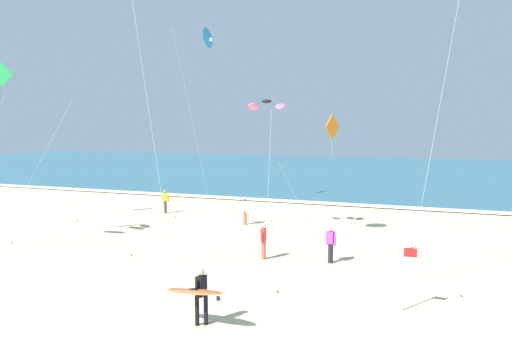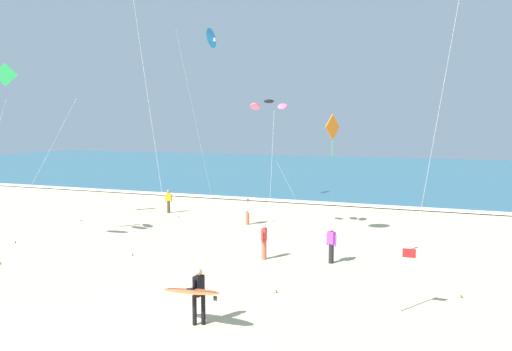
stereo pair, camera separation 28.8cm
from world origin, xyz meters
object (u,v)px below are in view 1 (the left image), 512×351
Objects in this scene: bystander_red_top at (263,241)px; bystander_white_top at (245,211)px; kite_diamond_amber_near at (330,134)px; lifeguard_flag at (404,272)px; bystander_purple_top at (331,244)px; surfer_lead at (198,292)px; kite_delta_cobalt_low at (208,38)px; bystander_yellow_top at (165,201)px; kite_arc_charcoal_outer at (267,105)px; kite_diamond_emerald_mid at (3,79)px.

bystander_white_top is (-3.72, 6.93, 0.00)m from bystander_red_top.
kite_diamond_amber_near is 6.39m from lifeguard_flag.
kite_diamond_amber_near is 3.98× the size of bystander_purple_top.
lifeguard_flag reaches higher than bystander_purple_top.
surfer_lead is 24.72m from kite_delta_cobalt_low.
lifeguard_flag reaches higher than bystander_yellow_top.
kite_delta_cobalt_low is at bearing 134.40° from kite_arc_charcoal_outer.
kite_diamond_emerald_mid is 6.01× the size of bystander_yellow_top.
bystander_purple_top is 5.80m from lifeguard_flag.
bystander_white_top is at bearing -47.10° from kite_delta_cobalt_low.
kite_delta_cobalt_low is at bearing 51.94° from kite_diamond_emerald_mid.
kite_diamond_amber_near is 3.01× the size of lifeguard_flag.
kite_diamond_emerald_mid reaches higher than kite_diamond_amber_near.
kite_diamond_amber_near reaches higher than lifeguard_flag.
surfer_lead is 15.29m from bystander_white_top.
kite_diamond_amber_near is 4.89m from bystander_purple_top.
kite_arc_charcoal_outer is 3.47× the size of lifeguard_flag.
bystander_red_top is 7.86m from bystander_white_top.
kite_diamond_amber_near is (2.27, 6.96, 4.51)m from surfer_lead.
bystander_white_top is 9.24m from bystander_purple_top.
surfer_lead is at bearing -84.00° from bystander_red_top.
kite_diamond_amber_near is 5.70m from bystander_red_top.
bystander_white_top is 1.00× the size of bystander_purple_top.
bystander_yellow_top is (6.59, 6.77, -7.79)m from kite_diamond_emerald_mid.
kite_arc_charcoal_outer is 9.00m from bystander_purple_top.
kite_diamond_emerald_mid is at bearing -167.88° from kite_arc_charcoal_outer.
kite_diamond_emerald_mid is 25.02m from lifeguard_flag.
kite_diamond_amber_near is 3.98× the size of bystander_yellow_top.
kite_delta_cobalt_low is (-9.51, 19.97, 11.04)m from surfer_lead.
kite_delta_cobalt_low reaches higher than kite_diamond_emerald_mid.
kite_diamond_emerald_mid is at bearing -134.24° from bystander_yellow_top.
bystander_purple_top is at bearing -31.87° from bystander_yellow_top.
lifeguard_flag is (23.13, -6.10, -7.34)m from kite_diamond_emerald_mid.
bystander_purple_top is (4.60, -4.66, -6.17)m from kite_arc_charcoal_outer.
bystander_white_top is at bearing 135.73° from bystander_purple_top.
bystander_red_top is (8.70, -12.29, -11.27)m from kite_delta_cobalt_low.
kite_delta_cobalt_low reaches higher than bystander_red_top.
kite_delta_cobalt_low is at bearing 66.83° from bystander_yellow_top.
kite_arc_charcoal_outer is at bearing 12.12° from kite_diamond_emerald_mid.
kite_arc_charcoal_outer is 8.21m from bystander_red_top.
bystander_red_top is at bearing -61.76° from bystander_white_top.
kite_diamond_emerald_mid is 6.01× the size of bystander_red_top.
surfer_lead is 6.49m from lifeguard_flag.
kite_diamond_amber_near is 18.73m from kite_delta_cobalt_low.
surfer_lead is 0.32× the size of kite_diamond_amber_near.
kite_diamond_amber_near is 3.98× the size of bystander_white_top.
kite_diamond_amber_near is 3.98× the size of bystander_red_top.
bystander_red_top is 2.94m from bystander_purple_top.
surfer_lead is 8.60m from kite_diamond_amber_near.
surfer_lead is 1.26× the size of bystander_purple_top.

